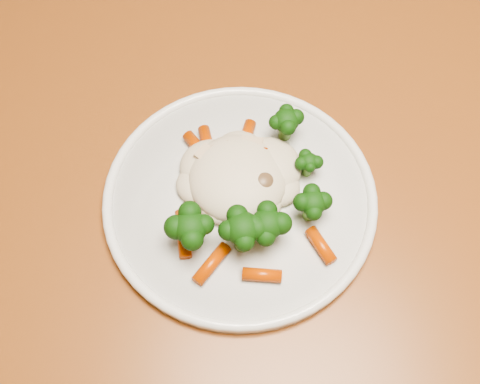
{
  "coord_description": "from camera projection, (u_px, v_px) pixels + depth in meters",
  "views": [
    {
      "loc": [
        -0.21,
        -0.32,
        1.27
      ],
      "look_at": [
        -0.18,
        -0.04,
        0.77
      ],
      "focal_mm": 45.0,
      "sensor_mm": 36.0,
      "label": 1
    }
  ],
  "objects": [
    {
      "name": "meal",
      "position": [
        245.0,
        189.0,
        0.56
      ],
      "size": [
        0.16,
        0.18,
        0.05
      ],
      "color": "beige",
      "rests_on": "plate"
    },
    {
      "name": "dining_table",
      "position": [
        321.0,
        257.0,
        0.66
      ],
      "size": [
        1.47,
        1.23,
        0.75
      ],
      "rotation": [
        0.0,
        0.0,
        -0.37
      ],
      "color": "#955122",
      "rests_on": "ground"
    },
    {
      "name": "plate",
      "position": [
        240.0,
        199.0,
        0.59
      ],
      "size": [
        0.26,
        0.26,
        0.01
      ],
      "primitive_type": "cylinder",
      "color": "white",
      "rests_on": "dining_table"
    }
  ]
}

